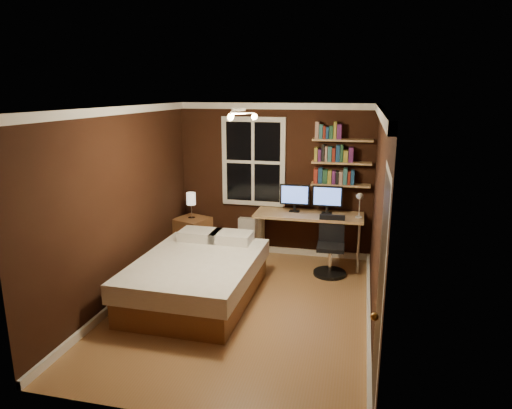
% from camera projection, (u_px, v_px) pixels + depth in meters
% --- Properties ---
extents(floor, '(4.20, 4.20, 0.00)m').
position_uv_depth(floor, '(242.00, 307.00, 5.84)').
color(floor, olive).
rests_on(floor, ground).
extents(wall_back, '(3.20, 0.04, 2.50)m').
position_uv_depth(wall_back, '(275.00, 180.00, 7.52)').
color(wall_back, black).
rests_on(wall_back, ground).
extents(wall_left, '(0.04, 4.20, 2.50)m').
position_uv_depth(wall_left, '(122.00, 205.00, 5.89)').
color(wall_left, black).
rests_on(wall_left, ground).
extents(wall_right, '(0.04, 4.20, 2.50)m').
position_uv_depth(wall_right, '(378.00, 221.00, 5.18)').
color(wall_right, black).
rests_on(wall_right, ground).
extents(ceiling, '(3.20, 4.20, 0.02)m').
position_uv_depth(ceiling, '(241.00, 107.00, 5.23)').
color(ceiling, white).
rests_on(ceiling, wall_back).
extents(window, '(1.06, 0.06, 1.46)m').
position_uv_depth(window, '(253.00, 162.00, 7.49)').
color(window, white).
rests_on(window, wall_back).
extents(door, '(0.03, 0.82, 2.05)m').
position_uv_depth(door, '(379.00, 297.00, 3.77)').
color(door, black).
rests_on(door, ground).
extents(door_knob, '(0.06, 0.06, 0.06)m').
position_uv_depth(door_knob, '(374.00, 317.00, 3.50)').
color(door_knob, '#B47B31').
rests_on(door_knob, door).
extents(ceiling_fixture, '(0.44, 0.44, 0.18)m').
position_uv_depth(ceiling_fixture, '(239.00, 117.00, 5.16)').
color(ceiling_fixture, beige).
rests_on(ceiling_fixture, ceiling).
extents(bookshelf_lower, '(0.92, 0.22, 0.03)m').
position_uv_depth(bookshelf_lower, '(341.00, 185.00, 7.16)').
color(bookshelf_lower, '#A88451').
rests_on(bookshelf_lower, wall_back).
extents(books_row_lower, '(0.60, 0.16, 0.23)m').
position_uv_depth(books_row_lower, '(341.00, 177.00, 7.13)').
color(books_row_lower, maroon).
rests_on(books_row_lower, bookshelf_lower).
extents(bookshelf_middle, '(0.92, 0.22, 0.03)m').
position_uv_depth(bookshelf_middle, '(342.00, 163.00, 7.08)').
color(bookshelf_middle, '#A88451').
rests_on(bookshelf_middle, wall_back).
extents(books_row_middle, '(0.60, 0.16, 0.23)m').
position_uv_depth(books_row_middle, '(342.00, 154.00, 7.05)').
color(books_row_middle, navy).
rests_on(books_row_middle, bookshelf_middle).
extents(bookshelf_upper, '(0.92, 0.22, 0.03)m').
position_uv_depth(bookshelf_upper, '(343.00, 140.00, 6.99)').
color(bookshelf_upper, '#A88451').
rests_on(bookshelf_upper, wall_back).
extents(books_row_upper, '(0.42, 0.16, 0.23)m').
position_uv_depth(books_row_upper, '(343.00, 132.00, 6.96)').
color(books_row_upper, '#224F31').
rests_on(books_row_upper, bookshelf_upper).
extents(bed, '(1.52, 2.09, 0.70)m').
position_uv_depth(bed, '(198.00, 277.00, 6.01)').
color(bed, brown).
rests_on(bed, ground).
extents(nightstand, '(0.64, 0.64, 0.63)m').
position_uv_depth(nightstand, '(192.00, 236.00, 7.65)').
color(nightstand, brown).
rests_on(nightstand, ground).
extents(bedside_lamp, '(0.15, 0.15, 0.43)m').
position_uv_depth(bedside_lamp, '(191.00, 206.00, 7.53)').
color(bedside_lamp, beige).
rests_on(bedside_lamp, nightstand).
extents(radiator, '(0.40, 0.14, 0.60)m').
position_uv_depth(radiator, '(251.00, 235.00, 7.73)').
color(radiator, silver).
rests_on(radiator, ground).
extents(desk, '(1.70, 0.64, 0.81)m').
position_uv_depth(desk, '(309.00, 217.00, 7.18)').
color(desk, '#A88451').
rests_on(desk, ground).
extents(monitor_left, '(0.47, 0.12, 0.44)m').
position_uv_depth(monitor_left, '(295.00, 198.00, 7.25)').
color(monitor_left, black).
rests_on(monitor_left, desk).
extents(monitor_right, '(0.47, 0.12, 0.44)m').
position_uv_depth(monitor_right, '(327.00, 200.00, 7.13)').
color(monitor_right, black).
rests_on(monitor_right, desk).
extents(desk_lamp, '(0.14, 0.32, 0.44)m').
position_uv_depth(desk_lamp, '(359.00, 205.00, 6.82)').
color(desk_lamp, silver).
rests_on(desk_lamp, desk).
extents(office_chair, '(0.49, 0.49, 0.89)m').
position_uv_depth(office_chair, '(330.00, 253.00, 6.81)').
color(office_chair, black).
rests_on(office_chair, ground).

